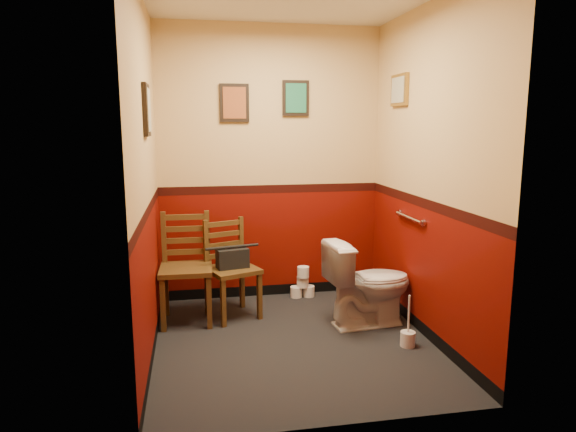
{
  "coord_description": "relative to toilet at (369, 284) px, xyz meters",
  "views": [
    {
      "loc": [
        -0.76,
        -3.85,
        1.75
      ],
      "look_at": [
        0.0,
        0.25,
        1.0
      ],
      "focal_mm": 32.0,
      "sensor_mm": 36.0,
      "label": 1
    }
  ],
  "objects": [
    {
      "name": "framed_print_left",
      "position": [
        -1.8,
        -0.16,
        1.48
      ],
      "size": [
        0.04,
        0.3,
        0.38
      ],
      "color": "black",
      "rests_on": "wall_left"
    },
    {
      "name": "chair_right",
      "position": [
        -1.17,
        0.44,
        0.07
      ],
      "size": [
        0.54,
        0.54,
        0.89
      ],
      "rotation": [
        0.0,
        0.0,
        0.36
      ],
      "color": "#4D3417",
      "rests_on": "floor"
    },
    {
      "name": "grab_bar",
      "position": [
        0.35,
        -0.01,
        0.58
      ],
      "size": [
        0.05,
        0.56,
        0.06
      ],
      "color": "silver",
      "rests_on": "wall_right"
    },
    {
      "name": "tp_stack",
      "position": [
        -0.41,
        0.81,
        -0.24
      ],
      "size": [
        0.25,
        0.15,
        0.33
      ],
      "color": "silver",
      "rests_on": "floor"
    },
    {
      "name": "handbag",
      "position": [
        -1.16,
        0.4,
        0.18
      ],
      "size": [
        0.31,
        0.2,
        0.21
      ],
      "rotation": [
        0.0,
        0.0,
        0.21
      ],
      "color": "black",
      "rests_on": "chair_right"
    },
    {
      "name": "toilet_brush",
      "position": [
        0.16,
        -0.5,
        -0.3
      ],
      "size": [
        0.12,
        0.12,
        0.42
      ],
      "color": "silver",
      "rests_on": "floor"
    },
    {
      "name": "framed_print_right",
      "position": [
        0.36,
        0.34,
        1.68
      ],
      "size": [
        0.04,
        0.34,
        0.28
      ],
      "color": "olive",
      "rests_on": "wall_right"
    },
    {
      "name": "wall_left",
      "position": [
        -1.82,
        -0.26,
        0.98
      ],
      "size": [
        0.0,
        2.4,
        2.7
      ],
      "primitive_type": "cube",
      "rotation": [
        1.57,
        0.0,
        1.57
      ],
      "color": "#5B0903",
      "rests_on": "ground"
    },
    {
      "name": "framed_print_back_a",
      "position": [
        -1.07,
        0.92,
        1.58
      ],
      "size": [
        0.28,
        0.04,
        0.36
      ],
      "color": "black",
      "rests_on": "wall_back"
    },
    {
      "name": "floor",
      "position": [
        -0.72,
        -0.26,
        -0.37
      ],
      "size": [
        2.2,
        2.4,
        0.0
      ],
      "primitive_type": "cube",
      "color": "black",
      "rests_on": "ground"
    },
    {
      "name": "wall_right",
      "position": [
        0.38,
        -0.26,
        0.98
      ],
      "size": [
        0.0,
        2.4,
        2.7
      ],
      "primitive_type": "cube",
      "rotation": [
        1.57,
        0.0,
        -1.57
      ],
      "color": "#5B0903",
      "rests_on": "ground"
    },
    {
      "name": "wall_front",
      "position": [
        -0.72,
        -1.46,
        0.98
      ],
      "size": [
        2.2,
        0.0,
        2.7
      ],
      "primitive_type": "cube",
      "rotation": [
        -1.57,
        0.0,
        0.0
      ],
      "color": "#5B0903",
      "rests_on": "ground"
    },
    {
      "name": "wall_back",
      "position": [
        -0.72,
        0.94,
        0.98
      ],
      "size": [
        2.2,
        0.0,
        2.7
      ],
      "primitive_type": "cube",
      "rotation": [
        1.57,
        0.0,
        0.0
      ],
      "color": "#5B0903",
      "rests_on": "ground"
    },
    {
      "name": "chair_left",
      "position": [
        -1.57,
        0.4,
        0.11
      ],
      "size": [
        0.46,
        0.46,
        0.97
      ],
      "rotation": [
        0.0,
        0.0,
        -0.02
      ],
      "color": "#4D3417",
      "rests_on": "floor"
    },
    {
      "name": "framed_print_back_b",
      "position": [
        -0.47,
        0.92,
        1.63
      ],
      "size": [
        0.26,
        0.04,
        0.34
      ],
      "color": "black",
      "rests_on": "wall_back"
    },
    {
      "name": "toilet",
      "position": [
        0.0,
        0.0,
        0.0
      ],
      "size": [
        0.8,
        0.5,
        0.75
      ],
      "primitive_type": "imported",
      "rotation": [
        0.0,
        0.0,
        1.67
      ],
      "color": "white",
      "rests_on": "floor"
    }
  ]
}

